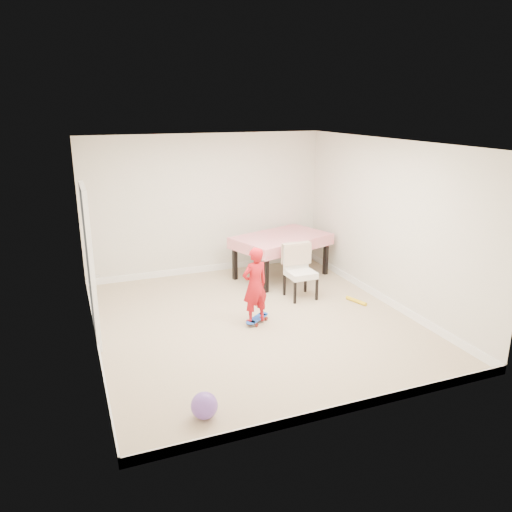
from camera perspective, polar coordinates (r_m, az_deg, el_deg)
name	(u,v)px	position (r m, az deg, el deg)	size (l,w,h in m)	color
ground	(255,321)	(7.47, -0.16, -7.48)	(5.00, 5.00, 0.00)	tan
ceiling	(254,144)	(6.82, -0.18, 12.65)	(4.50, 5.00, 0.04)	white
wall_back	(206,205)	(9.33, -5.69, 5.81)	(4.50, 0.04, 2.60)	beige
wall_front	(347,298)	(4.92, 10.34, -4.73)	(4.50, 0.04, 2.60)	beige
wall_left	(89,253)	(6.60, -18.54, 0.29)	(0.04, 5.00, 2.60)	beige
wall_right	(387,224)	(8.09, 14.77, 3.59)	(0.04, 5.00, 2.60)	beige
door	(90,267)	(6.97, -18.42, -1.21)	(0.10, 0.94, 2.11)	white
baseboard_back	(208,268)	(9.66, -5.49, -1.41)	(4.50, 0.02, 0.12)	white
baseboard_front	(341,409)	(5.49, 9.69, -16.89)	(4.50, 0.02, 0.12)	white
baseboard_left	(97,343)	(7.04, -17.67, -9.44)	(0.02, 5.00, 0.12)	white
baseboard_right	(382,297)	(8.46, 14.19, -4.60)	(0.02, 5.00, 0.12)	white
dining_table	(281,256)	(9.23, 2.88, -0.04)	(1.68, 1.06, 0.79)	red
dining_chair	(301,272)	(8.23, 5.14, -1.82)	(0.49, 0.57, 0.90)	white
skateboard	(257,320)	(7.43, 0.13, -7.33)	(0.49, 0.18, 0.07)	blue
child	(255,288)	(7.18, -0.13, -3.63)	(0.41, 0.27, 1.13)	red
balloon	(204,406)	(5.35, -5.93, -16.64)	(0.28, 0.28, 0.28)	#774DBA
foam_toy	(356,301)	(8.30, 11.38, -5.05)	(0.06, 0.06, 0.40)	yellow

